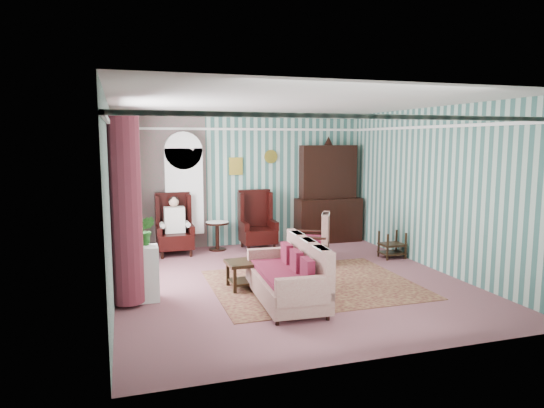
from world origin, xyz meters
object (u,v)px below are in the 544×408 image
object	(u,v)px
floral_armchair	(310,240)
round_side_table	(217,236)
coffee_table	(258,273)
seated_woman	(175,226)
plant_stand	(139,274)
dresser_hutch	(329,190)
sofa	(286,269)
wingback_left	(175,224)
wingback_right	(258,220)
nest_table	(392,244)
bookcase	(184,197)

from	to	relation	value
floral_armchair	round_side_table	bearing A→B (deg)	70.60
coffee_table	floral_armchair	bearing A→B (deg)	41.62
seated_woman	plant_stand	size ratio (longest dim) A/B	1.47
dresser_hutch	sofa	size ratio (longest dim) A/B	1.29
wingback_left	plant_stand	distance (m)	2.87
seated_woman	sofa	size ratio (longest dim) A/B	0.65
sofa	coffee_table	xyz separation A→B (m)	(-0.18, 0.83, -0.28)
wingback_right	nest_table	bearing A→B (deg)	-33.75
wingback_right	nest_table	distance (m)	2.81
wingback_right	nest_table	xyz separation A→B (m)	(2.32, -1.55, -0.35)
dresser_hutch	coffee_table	size ratio (longest dim) A/B	2.38
dresser_hutch	plant_stand	size ratio (longest dim) A/B	2.95
round_side_table	plant_stand	distance (m)	3.36
wingback_right	round_side_table	world-z (taller)	wingback_right
dresser_hutch	nest_table	world-z (taller)	dresser_hutch
round_side_table	floral_armchair	xyz separation A→B (m)	(1.49, -1.54, 0.13)
dresser_hutch	seated_woman	size ratio (longest dim) A/B	2.00
bookcase	floral_armchair	size ratio (longest dim) A/B	2.57
round_side_table	floral_armchair	bearing A→B (deg)	-45.92
floral_armchair	bookcase	bearing A→B (deg)	76.79
bookcase	dresser_hutch	xyz separation A→B (m)	(3.25, -0.12, 0.06)
seated_woman	coffee_table	world-z (taller)	seated_woman
sofa	wingback_right	bearing A→B (deg)	-6.30
bookcase	sofa	distance (m)	3.99
seated_woman	floral_armchair	bearing A→B (deg)	-30.16
seated_woman	wingback_right	bearing A→B (deg)	0.00
wingback_right	round_side_table	size ratio (longest dim) A/B	2.08
seated_woman	plant_stand	distance (m)	2.87
dresser_hutch	coffee_table	bearing A→B (deg)	-130.78
wingback_left	bookcase	bearing A→B (deg)	57.34
sofa	round_side_table	bearing A→B (deg)	7.58
sofa	plant_stand	bearing A→B (deg)	73.87
floral_armchair	wingback_right	bearing A→B (deg)	51.26
nest_table	floral_armchair	world-z (taller)	floral_armchair
sofa	floral_armchair	size ratio (longest dim) A/B	2.10
sofa	coffee_table	world-z (taller)	sofa
round_side_table	wingback_right	bearing A→B (deg)	-10.01
wingback_left	sofa	distance (m)	3.64
wingback_right	seated_woman	world-z (taller)	wingback_right
bookcase	dresser_hutch	world-z (taller)	dresser_hutch
wingback_left	plant_stand	bearing A→B (deg)	-106.22
bookcase	wingback_left	world-z (taller)	bookcase
bookcase	coffee_table	size ratio (longest dim) A/B	2.26
dresser_hutch	plant_stand	bearing A→B (deg)	-144.92
wingback_left	seated_woman	world-z (taller)	wingback_left
round_side_table	coffee_table	world-z (taller)	round_side_table
round_side_table	sofa	world-z (taller)	sofa
dresser_hutch	sofa	bearing A→B (deg)	-121.82
wingback_left	coffee_table	size ratio (longest dim) A/B	1.26
wingback_right	coffee_table	bearing A→B (deg)	-105.70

